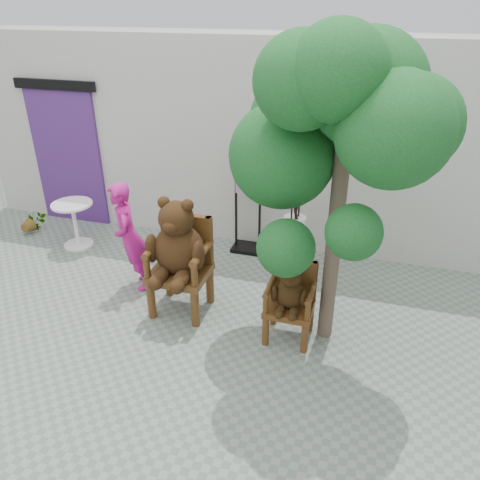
% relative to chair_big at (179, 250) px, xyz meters
% --- Properties ---
extents(ground_plane, '(60.00, 60.00, 0.00)m').
position_rel_chair_big_xyz_m(ground_plane, '(0.24, -0.66, -0.83)').
color(ground_plane, gray).
rests_on(ground_plane, ground).
extents(back_wall, '(9.00, 1.00, 3.00)m').
position_rel_chair_big_xyz_m(back_wall, '(0.24, 2.44, 0.67)').
color(back_wall, beige).
rests_on(back_wall, ground).
extents(doorway, '(1.40, 0.11, 2.33)m').
position_rel_chair_big_xyz_m(doorway, '(-2.76, 1.91, 0.34)').
color(doorway, '#4C236B').
rests_on(doorway, ground).
extents(chair_big, '(0.72, 0.78, 1.48)m').
position_rel_chair_big_xyz_m(chair_big, '(0.00, 0.00, 0.00)').
color(chair_big, '#45270E').
rests_on(chair_big, ground).
extents(chair_small, '(0.52, 0.50, 0.94)m').
position_rel_chair_big_xyz_m(chair_small, '(1.36, -0.14, -0.27)').
color(chair_small, '#45270E').
rests_on(chair_small, ground).
extents(person, '(0.56, 0.63, 1.45)m').
position_rel_chair_big_xyz_m(person, '(-0.80, 0.30, -0.10)').
color(person, '#BD177F').
rests_on(person, ground).
extents(cafe_table, '(0.60, 0.60, 0.70)m').
position_rel_chair_big_xyz_m(cafe_table, '(-2.19, 1.07, -0.39)').
color(cafe_table, white).
rests_on(cafe_table, ground).
extents(display_stand, '(0.45, 0.35, 1.51)m').
position_rel_chair_big_xyz_m(display_stand, '(0.36, 1.68, -0.24)').
color(display_stand, black).
rests_on(display_stand, ground).
extents(stool_bucket, '(0.32, 0.32, 1.45)m').
position_rel_chair_big_xyz_m(stool_bucket, '(1.12, 1.30, -0.19)').
color(stool_bucket, white).
rests_on(stool_bucket, ground).
extents(tree, '(2.10, 1.65, 3.31)m').
position_rel_chair_big_xyz_m(tree, '(1.67, -0.15, 1.59)').
color(tree, '#48382B').
rests_on(tree, ground).
extents(potted_plant, '(0.33, 0.29, 0.36)m').
position_rel_chair_big_xyz_m(potted_plant, '(-3.16, 1.26, -0.65)').
color(potted_plant, '#103D1B').
rests_on(potted_plant, ground).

